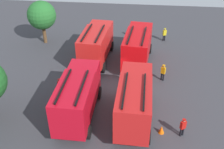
{
  "coord_description": "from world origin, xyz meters",
  "views": [
    {
      "loc": [
        -20.63,
        -2.23,
        14.93
      ],
      "look_at": [
        0.0,
        0.0,
        1.4
      ],
      "focal_mm": 42.53,
      "sensor_mm": 36.0,
      "label": 1
    }
  ],
  "objects_px": {
    "fire_truck_3": "(96,43)",
    "firefighter_2": "(163,72)",
    "fire_truck_0": "(134,99)",
    "traffic_cone_0": "(161,130)",
    "fire_truck_1": "(138,45)",
    "firefighter_4": "(136,31)",
    "firefighter_0": "(183,127)",
    "fire_truck_2": "(78,95)",
    "firefighter_1": "(60,86)",
    "firefighter_3": "(164,34)",
    "tree_3": "(42,15)"
  },
  "relations": [
    {
      "from": "fire_truck_3",
      "to": "firefighter_2",
      "type": "distance_m",
      "value": 7.89
    },
    {
      "from": "fire_truck_0",
      "to": "traffic_cone_0",
      "type": "xyz_separation_m",
      "value": [
        -1.19,
        -2.19,
        -1.83
      ]
    },
    {
      "from": "fire_truck_1",
      "to": "firefighter_4",
      "type": "relative_size",
      "value": 4.04
    },
    {
      "from": "fire_truck_1",
      "to": "firefighter_2",
      "type": "height_order",
      "value": "fire_truck_1"
    },
    {
      "from": "firefighter_2",
      "to": "firefighter_0",
      "type": "bearing_deg",
      "value": 35.99
    },
    {
      "from": "fire_truck_2",
      "to": "firefighter_1",
      "type": "distance_m",
      "value": 3.92
    },
    {
      "from": "fire_truck_2",
      "to": "firefighter_0",
      "type": "height_order",
      "value": "fire_truck_2"
    },
    {
      "from": "fire_truck_1",
      "to": "firefighter_2",
      "type": "relative_size",
      "value": 4.25
    },
    {
      "from": "firefighter_3",
      "to": "tree_3",
      "type": "relative_size",
      "value": 0.32
    },
    {
      "from": "fire_truck_0",
      "to": "firefighter_1",
      "type": "relative_size",
      "value": 4.52
    },
    {
      "from": "fire_truck_3",
      "to": "traffic_cone_0",
      "type": "xyz_separation_m",
      "value": [
        -10.52,
        -6.66,
        -1.83
      ]
    },
    {
      "from": "fire_truck_1",
      "to": "firefighter_2",
      "type": "distance_m",
      "value": 4.24
    },
    {
      "from": "firefighter_4",
      "to": "firefighter_1",
      "type": "bearing_deg",
      "value": -132.37
    },
    {
      "from": "tree_3",
      "to": "traffic_cone_0",
      "type": "bearing_deg",
      "value": -135.98
    },
    {
      "from": "fire_truck_1",
      "to": "traffic_cone_0",
      "type": "xyz_separation_m",
      "value": [
        -10.41,
        -2.2,
        -1.83
      ]
    },
    {
      "from": "firefighter_2",
      "to": "firefighter_1",
      "type": "bearing_deg",
      "value": -43.36
    },
    {
      "from": "tree_3",
      "to": "traffic_cone_0",
      "type": "height_order",
      "value": "tree_3"
    },
    {
      "from": "fire_truck_1",
      "to": "firefighter_2",
      "type": "bearing_deg",
      "value": -134.5
    },
    {
      "from": "fire_truck_2",
      "to": "fire_truck_1",
      "type": "bearing_deg",
      "value": -25.22
    },
    {
      "from": "firefighter_4",
      "to": "tree_3",
      "type": "xyz_separation_m",
      "value": [
        -2.45,
        11.27,
        2.52
      ]
    },
    {
      "from": "firefighter_2",
      "to": "traffic_cone_0",
      "type": "relative_size",
      "value": 2.66
    },
    {
      "from": "firefighter_1",
      "to": "firefighter_4",
      "type": "bearing_deg",
      "value": 71.25
    },
    {
      "from": "firefighter_4",
      "to": "tree_3",
      "type": "height_order",
      "value": "tree_3"
    },
    {
      "from": "fire_truck_2",
      "to": "firefighter_2",
      "type": "bearing_deg",
      "value": -48.72
    },
    {
      "from": "firefighter_1",
      "to": "firefighter_4",
      "type": "xyz_separation_m",
      "value": [
        12.7,
        -6.49,
        0.15
      ]
    },
    {
      "from": "firefighter_2",
      "to": "tree_3",
      "type": "height_order",
      "value": "tree_3"
    },
    {
      "from": "firefighter_0",
      "to": "traffic_cone_0",
      "type": "height_order",
      "value": "firefighter_0"
    },
    {
      "from": "firefighter_0",
      "to": "firefighter_1",
      "type": "distance_m",
      "value": 11.34
    },
    {
      "from": "fire_truck_2",
      "to": "tree_3",
      "type": "height_order",
      "value": "tree_3"
    },
    {
      "from": "fire_truck_1",
      "to": "firefighter_2",
      "type": "xyz_separation_m",
      "value": [
        -3.11,
        -2.63,
        -1.17
      ]
    },
    {
      "from": "fire_truck_0",
      "to": "fire_truck_1",
      "type": "height_order",
      "value": "same"
    },
    {
      "from": "fire_truck_0",
      "to": "firefighter_3",
      "type": "distance_m",
      "value": 15.61
    },
    {
      "from": "fire_truck_3",
      "to": "firefighter_2",
      "type": "relative_size",
      "value": 4.22
    },
    {
      "from": "firefighter_1",
      "to": "traffic_cone_0",
      "type": "xyz_separation_m",
      "value": [
        -4.04,
        -9.04,
        -0.56
      ]
    },
    {
      "from": "fire_truck_2",
      "to": "tree_3",
      "type": "distance_m",
      "value": 14.99
    },
    {
      "from": "fire_truck_3",
      "to": "firefighter_4",
      "type": "relative_size",
      "value": 4.01
    },
    {
      "from": "fire_truck_1",
      "to": "fire_truck_2",
      "type": "height_order",
      "value": "same"
    },
    {
      "from": "tree_3",
      "to": "traffic_cone_0",
      "type": "relative_size",
      "value": 8.09
    },
    {
      "from": "fire_truck_2",
      "to": "firefighter_1",
      "type": "xyz_separation_m",
      "value": [
        2.84,
        2.38,
        -1.26
      ]
    },
    {
      "from": "fire_truck_2",
      "to": "firefighter_4",
      "type": "relative_size",
      "value": 3.94
    },
    {
      "from": "fire_truck_1",
      "to": "fire_truck_3",
      "type": "relative_size",
      "value": 1.01
    },
    {
      "from": "firefighter_4",
      "to": "traffic_cone_0",
      "type": "xyz_separation_m",
      "value": [
        -16.75,
        -2.55,
        -0.71
      ]
    },
    {
      "from": "firefighter_4",
      "to": "traffic_cone_0",
      "type": "bearing_deg",
      "value": -96.66
    },
    {
      "from": "firefighter_2",
      "to": "firefighter_3",
      "type": "xyz_separation_m",
      "value": [
        9.1,
        -0.66,
        -0.04
      ]
    },
    {
      "from": "fire_truck_2",
      "to": "firefighter_3",
      "type": "height_order",
      "value": "fire_truck_2"
    },
    {
      "from": "fire_truck_2",
      "to": "firefighter_3",
      "type": "xyz_separation_m",
      "value": [
        15.19,
        -7.75,
        -1.22
      ]
    },
    {
      "from": "fire_truck_2",
      "to": "fire_truck_3",
      "type": "bearing_deg",
      "value": 0.66
    },
    {
      "from": "fire_truck_1",
      "to": "fire_truck_2",
      "type": "xyz_separation_m",
      "value": [
        -9.21,
        4.46,
        0.0
      ]
    },
    {
      "from": "tree_3",
      "to": "fire_truck_1",
      "type": "bearing_deg",
      "value": -108.5
    },
    {
      "from": "fire_truck_2",
      "to": "fire_truck_0",
      "type": "bearing_deg",
      "value": -89.59
    }
  ]
}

